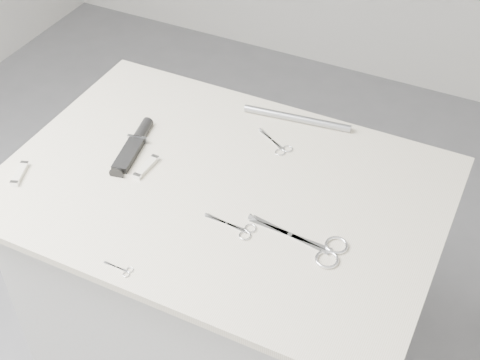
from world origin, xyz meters
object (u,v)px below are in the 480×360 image
at_px(large_shears, 316,246).
at_px(embroidery_scissors_b, 278,146).
at_px(embroidery_scissors_a, 238,228).
at_px(pocket_knife_a, 146,167).
at_px(tiny_scissors, 122,269).
at_px(sheathed_knife, 135,144).
at_px(pocket_knife_b, 20,174).
at_px(plinth, 225,311).
at_px(metal_rail, 297,118).

bearing_deg(large_shears, embroidery_scissors_b, 132.44).
relative_size(embroidery_scissors_a, pocket_knife_a, 1.38).
relative_size(tiny_scissors, sheathed_knife, 0.33).
xyz_separation_m(sheathed_knife, pocket_knife_b, (-0.18, -0.21, -0.00)).
bearing_deg(plinth, large_shears, -17.31).
xyz_separation_m(sheathed_knife, pocket_knife_a, (0.07, -0.06, -0.00)).
bearing_deg(embroidery_scissors_a, large_shears, 11.78).
distance_m(embroidery_scissors_a, embroidery_scissors_b, 0.29).
height_order(large_shears, embroidery_scissors_b, large_shears).
relative_size(embroidery_scissors_b, tiny_scissors, 1.66).
xyz_separation_m(tiny_scissors, sheathed_knife, (-0.19, 0.34, 0.01)).
bearing_deg(pocket_knife_b, sheathed_knife, -61.08).
relative_size(sheathed_knife, pocket_knife_b, 2.47).
bearing_deg(tiny_scissors, pocket_knife_a, 113.61).
bearing_deg(embroidery_scissors_b, pocket_knife_a, -109.23).
height_order(embroidery_scissors_b, tiny_scissors, same).
relative_size(embroidery_scissors_a, tiny_scissors, 1.82).
distance_m(embroidery_scissors_a, pocket_knife_a, 0.29).
bearing_deg(tiny_scissors, embroidery_scissors_b, 76.72).
bearing_deg(embroidery_scissors_a, pocket_knife_b, -169.18).
bearing_deg(pocket_knife_a, embroidery_scissors_a, -103.82).
bearing_deg(pocket_knife_b, plinth, -88.17).
distance_m(sheathed_knife, metal_rail, 0.41).
bearing_deg(embroidery_scissors_a, metal_rail, 98.09).
distance_m(large_shears, sheathed_knife, 0.53).
distance_m(embroidery_scissors_a, pocket_knife_b, 0.53).
bearing_deg(pocket_knife_a, embroidery_scissors_b, -46.86).
bearing_deg(embroidery_scissors_a, sheathed_knife, 161.49).
relative_size(embroidery_scissors_a, metal_rail, 0.42).
height_order(embroidery_scissors_a, pocket_knife_b, pocket_knife_b).
height_order(large_shears, metal_rail, metal_rail).
xyz_separation_m(embroidery_scissors_a, tiny_scissors, (-0.16, -0.20, -0.00)).
height_order(plinth, embroidery_scissors_b, embroidery_scissors_b).
bearing_deg(embroidery_scissors_b, tiny_scissors, -74.30).
relative_size(plinth, pocket_knife_a, 10.57).
bearing_deg(embroidery_scissors_b, pocket_knife_b, -114.13).
relative_size(embroidery_scissors_a, sheathed_knife, 0.60).
bearing_deg(pocket_knife_b, tiny_scissors, -130.29).
relative_size(pocket_knife_a, metal_rail, 0.31).
relative_size(tiny_scissors, pocket_knife_a, 0.76).
bearing_deg(large_shears, pocket_knife_b, -167.14).
relative_size(plinth, embroidery_scissors_a, 7.68).
height_order(tiny_scissors, pocket_knife_a, pocket_knife_a).
distance_m(embroidery_scissors_b, metal_rail, 0.11).
height_order(embroidery_scissors_b, pocket_knife_a, pocket_knife_a).
distance_m(tiny_scissors, sheathed_knife, 0.39).
bearing_deg(sheathed_knife, large_shears, -114.00).
xyz_separation_m(plinth, large_shears, (0.26, -0.08, 0.47)).
height_order(embroidery_scissors_a, tiny_scissors, same).
relative_size(large_shears, embroidery_scissors_a, 1.86).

